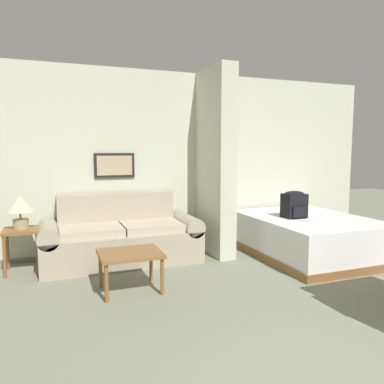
{
  "coord_description": "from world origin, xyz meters",
  "views": [
    {
      "loc": [
        -1.61,
        -0.91,
        1.48
      ],
      "look_at": [
        -0.27,
        2.62,
        1.05
      ],
      "focal_mm": 35.0,
      "sensor_mm": 36.0,
      "label": 1
    }
  ],
  "objects_px": {
    "backpack": "(294,204)",
    "bed": "(307,235)",
    "coffee_table": "(130,257)",
    "table_lamp": "(20,206)",
    "couch": "(121,238)"
  },
  "relations": [
    {
      "from": "table_lamp",
      "to": "backpack",
      "type": "bearing_deg",
      "value": -9.26
    },
    {
      "from": "couch",
      "to": "backpack",
      "type": "relative_size",
      "value": 5.5
    },
    {
      "from": "backpack",
      "to": "bed",
      "type": "bearing_deg",
      "value": -3.15
    },
    {
      "from": "coffee_table",
      "to": "table_lamp",
      "type": "height_order",
      "value": "table_lamp"
    },
    {
      "from": "couch",
      "to": "backpack",
      "type": "bearing_deg",
      "value": -14.32
    },
    {
      "from": "coffee_table",
      "to": "bed",
      "type": "bearing_deg",
      "value": 10.46
    },
    {
      "from": "bed",
      "to": "backpack",
      "type": "height_order",
      "value": "backpack"
    },
    {
      "from": "table_lamp",
      "to": "backpack",
      "type": "xyz_separation_m",
      "value": [
        3.49,
        -0.57,
        -0.07
      ]
    },
    {
      "from": "bed",
      "to": "coffee_table",
      "type": "bearing_deg",
      "value": -169.54
    },
    {
      "from": "table_lamp",
      "to": "backpack",
      "type": "relative_size",
      "value": 1.09
    },
    {
      "from": "couch",
      "to": "table_lamp",
      "type": "relative_size",
      "value": 5.05
    },
    {
      "from": "bed",
      "to": "backpack",
      "type": "bearing_deg",
      "value": 176.85
    },
    {
      "from": "couch",
      "to": "backpack",
      "type": "height_order",
      "value": "backpack"
    },
    {
      "from": "coffee_table",
      "to": "backpack",
      "type": "height_order",
      "value": "backpack"
    },
    {
      "from": "coffee_table",
      "to": "bed",
      "type": "relative_size",
      "value": 0.33
    }
  ]
}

